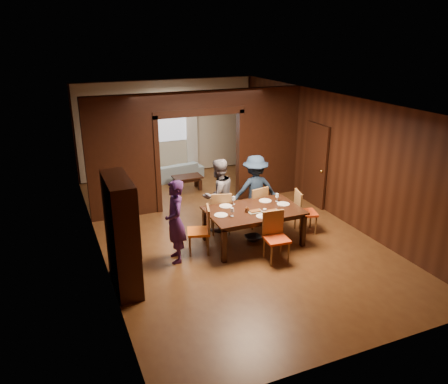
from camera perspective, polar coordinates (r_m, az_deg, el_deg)
name	(u,v)px	position (r m, az deg, el deg)	size (l,w,h in m)	color
floor	(225,228)	(9.97, 0.09, -4.79)	(9.00, 9.00, 0.00)	#563018
ceiling	(225,100)	(9.13, 0.10, 11.94)	(5.50, 9.00, 0.02)	silver
room_walls	(196,145)	(11.13, -3.71, 6.10)	(5.52, 9.01, 2.90)	black
person_purple	(175,222)	(8.38, -6.37, -3.86)	(0.60, 0.39, 1.64)	#411E5A
person_grey	(218,195)	(9.63, -0.75, -0.42)	(0.80, 0.62, 1.64)	slate
person_navy	(255,190)	(10.00, 4.07, 0.28)	(1.05, 0.60, 1.62)	#18273D
sofa	(174,171)	(13.27, -6.54, 2.72)	(1.72, 0.67, 0.50)	#9BBBCB
serving_bowl	(254,205)	(9.14, 3.94, -1.74)	(0.35, 0.35, 0.09)	black
dining_table	(253,226)	(9.19, 3.87, -4.50)	(1.94, 1.21, 0.76)	black
coffee_table	(187,183)	(12.35, -4.80, 1.19)	(0.80, 0.50, 0.40)	black
chair_left	(198,230)	(8.77, -3.37, -4.99)	(0.44, 0.44, 0.97)	orange
chair_right	(306,211)	(9.80, 10.68, -2.52)	(0.44, 0.44, 0.97)	#EC4616
chair_far_l	(220,212)	(9.63, -0.46, -2.58)	(0.44, 0.44, 0.97)	orange
chair_far_r	(254,206)	(9.96, 3.98, -1.83)	(0.44, 0.44, 0.97)	#DB5E14
chair_near	(277,238)	(8.51, 6.90, -5.95)	(0.44, 0.44, 0.97)	#E44415
hutch	(122,234)	(7.61, -13.23, -5.39)	(0.40, 1.20, 2.00)	black
door_right	(316,165)	(11.25, 11.87, 3.45)	(0.06, 0.90, 2.10)	black
window_far	(168,120)	(13.47, -7.38, 9.32)	(1.20, 0.03, 1.30)	silver
curtain_left	(144,137)	(13.35, -10.37, 7.08)	(0.35, 0.06, 2.40)	white
curtain_right	(192,133)	(13.74, -4.22, 7.73)	(0.35, 0.06, 2.40)	white
plate_left	(221,215)	(8.75, -0.40, -3.02)	(0.27, 0.27, 0.01)	silver
plate_far_l	(226,206)	(9.18, 0.23, -1.84)	(0.27, 0.27, 0.01)	silver
plate_far_r	(265,201)	(9.51, 5.41, -1.14)	(0.27, 0.27, 0.01)	silver
plate_right	(283,204)	(9.38, 7.75, -1.56)	(0.27, 0.27, 0.01)	silver
plate_near	(263,216)	(8.73, 5.09, -3.16)	(0.27, 0.27, 0.01)	silver
platter_a	(255,211)	(8.91, 4.09, -2.53)	(0.30, 0.20, 0.04)	gray
platter_b	(272,211)	(8.95, 6.30, -2.51)	(0.30, 0.20, 0.04)	gray
wineglass_left	(232,212)	(8.67, 1.05, -2.63)	(0.08, 0.08, 0.18)	silver
wineglass_far	(234,200)	(9.26, 1.27, -1.11)	(0.08, 0.08, 0.18)	silver
wineglass_right	(277,197)	(9.49, 6.94, -0.71)	(0.08, 0.08, 0.18)	white
tumbler	(265,212)	(8.75, 5.33, -2.63)	(0.07, 0.07, 0.14)	white
condiment_jar	(247,210)	(8.89, 3.02, -2.30)	(0.08, 0.08, 0.11)	#482410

